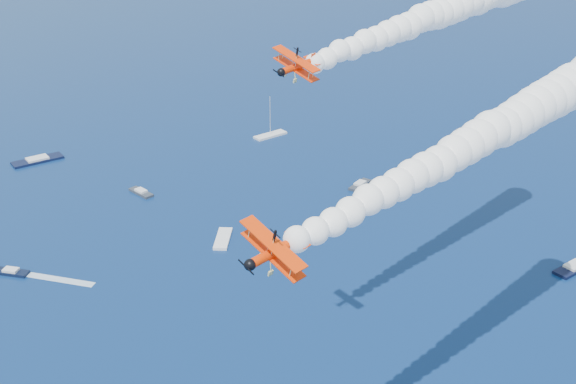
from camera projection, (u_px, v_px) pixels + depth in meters
biplane_lead at (298, 66)px, 96.62m from camera, size 7.79×9.18×6.88m
biplane_trail at (275, 251)px, 71.76m from camera, size 8.33×9.94×7.79m
smoke_trail_lead at (454, 7)px, 117.71m from camera, size 72.97×19.97×12.82m
smoke_trail_trail at (484, 136)px, 92.33m from camera, size 72.82×16.99×12.82m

